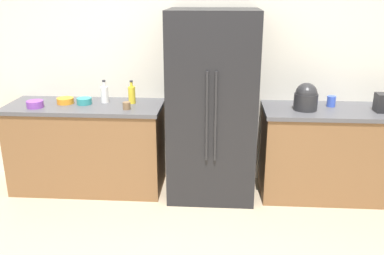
{
  "coord_description": "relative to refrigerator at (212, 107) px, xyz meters",
  "views": [
    {
      "loc": [
        0.29,
        -2.54,
        2.06
      ],
      "look_at": [
        0.09,
        0.45,
        1.06
      ],
      "focal_mm": 38.95,
      "sensor_mm": 36.0,
      "label": 1
    }
  ],
  "objects": [
    {
      "name": "kitchen_back_panel",
      "position": [
        -0.22,
        0.41,
        0.59
      ],
      "size": [
        5.16,
        0.1,
        3.06
      ],
      "primitive_type": "cube",
      "color": "silver",
      "rests_on": "ground_plane"
    },
    {
      "name": "counter_left",
      "position": [
        -1.32,
        0.04,
        -0.48
      ],
      "size": [
        1.6,
        0.65,
        0.93
      ],
      "color": "brown",
      "rests_on": "ground_plane"
    },
    {
      "name": "counter_right",
      "position": [
        1.27,
        0.04,
        -0.48
      ],
      "size": [
        1.52,
        0.65,
        0.93
      ],
      "color": "brown",
      "rests_on": "ground_plane"
    },
    {
      "name": "refrigerator",
      "position": [
        0.0,
        0.0,
        0.0
      ],
      "size": [
        0.86,
        0.71,
        1.89
      ],
      "color": "black",
      "rests_on": "ground_plane"
    },
    {
      "name": "rice_cooker",
      "position": [
        0.91,
        0.0,
        0.11
      ],
      "size": [
        0.23,
        0.23,
        0.27
      ],
      "color": "#262628",
      "rests_on": "counter_right"
    },
    {
      "name": "bottle_a",
      "position": [
        -0.83,
        0.13,
        0.08
      ],
      "size": [
        0.07,
        0.07,
        0.24
      ],
      "color": "yellow",
      "rests_on": "counter_left"
    },
    {
      "name": "bottle_b",
      "position": [
        -1.12,
        0.14,
        0.08
      ],
      "size": [
        0.08,
        0.08,
        0.24
      ],
      "color": "white",
      "rests_on": "counter_left"
    },
    {
      "name": "cup_a",
      "position": [
        -0.84,
        -0.1,
        0.02
      ],
      "size": [
        0.08,
        0.08,
        0.07
      ],
      "primitive_type": "cylinder",
      "color": "brown",
      "rests_on": "counter_left"
    },
    {
      "name": "cup_b",
      "position": [
        1.2,
        0.14,
        0.04
      ],
      "size": [
        0.09,
        0.09,
        0.11
      ],
      "primitive_type": "cylinder",
      "color": "blue",
      "rests_on": "counter_right"
    },
    {
      "name": "bowl_a",
      "position": [
        -1.32,
        0.06,
        0.02
      ],
      "size": [
        0.15,
        0.15,
        0.06
      ],
      "primitive_type": "cylinder",
      "color": "teal",
      "rests_on": "counter_left"
    },
    {
      "name": "bowl_b",
      "position": [
        -1.52,
        0.07,
        0.02
      ],
      "size": [
        0.17,
        0.17,
        0.06
      ],
      "primitive_type": "cylinder",
      "color": "orange",
      "rests_on": "counter_left"
    },
    {
      "name": "bowl_c",
      "position": [
        -1.77,
        -0.1,
        0.02
      ],
      "size": [
        0.17,
        0.17,
        0.07
      ],
      "primitive_type": "cylinder",
      "color": "purple",
      "rests_on": "counter_left"
    }
  ]
}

